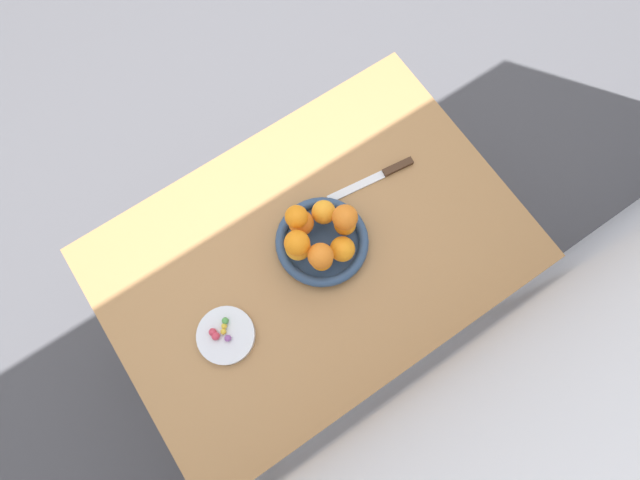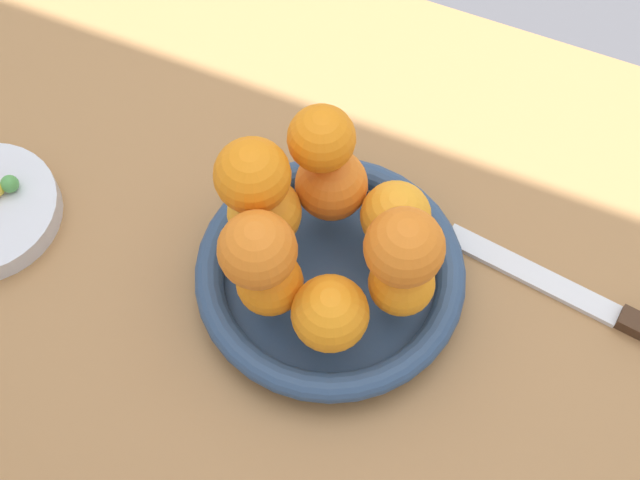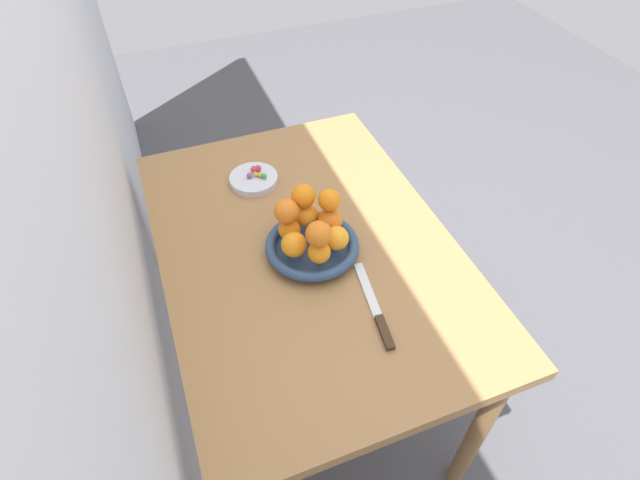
# 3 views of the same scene
# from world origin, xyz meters

# --- Properties ---
(ground_plane) EXTENTS (6.00, 6.00, 0.00)m
(ground_plane) POSITION_xyz_m (0.00, 0.00, 0.00)
(ground_plane) COLOR #4C4C51
(wall_back) EXTENTS (4.00, 0.05, 2.50)m
(wall_back) POSITION_xyz_m (0.00, 0.44, 1.25)
(wall_back) COLOR silver
(wall_back) RESTS_ON ground_plane
(dining_table) EXTENTS (1.10, 0.76, 0.74)m
(dining_table) POSITION_xyz_m (0.00, 0.00, 0.65)
(dining_table) COLOR #9E7042
(dining_table) RESTS_ON ground_plane
(fruit_bowl) EXTENTS (0.24, 0.24, 0.04)m
(fruit_bowl) POSITION_xyz_m (-0.03, -0.01, 0.76)
(fruit_bowl) COLOR navy
(fruit_bowl) RESTS_ON dining_table
(candy_dish) EXTENTS (0.15, 0.15, 0.02)m
(candy_dish) POSITION_xyz_m (0.30, 0.06, 0.75)
(candy_dish) COLOR silver
(candy_dish) RESTS_ON dining_table
(orange_0) EXTENTS (0.06, 0.06, 0.06)m
(orange_0) POSITION_xyz_m (-0.10, 0.00, 0.81)
(orange_0) COLOR orange
(orange_0) RESTS_ON fruit_bowl
(orange_1) EXTENTS (0.06, 0.06, 0.06)m
(orange_1) POSITION_xyz_m (-0.07, -0.06, 0.81)
(orange_1) COLOR orange
(orange_1) RESTS_ON fruit_bowl
(orange_2) EXTENTS (0.07, 0.07, 0.07)m
(orange_2) POSITION_xyz_m (-0.01, -0.06, 0.81)
(orange_2) COLOR orange
(orange_2) RESTS_ON fruit_bowl
(orange_3) EXTENTS (0.07, 0.07, 0.07)m
(orange_3) POSITION_xyz_m (0.03, -0.01, 0.81)
(orange_3) COLOR orange
(orange_3) RESTS_ON fruit_bowl
(orange_4) EXTENTS (0.06, 0.06, 0.06)m
(orange_4) POSITION_xyz_m (0.00, 0.04, 0.81)
(orange_4) COLOR orange
(orange_4) RESTS_ON fruit_bowl
(orange_5) EXTENTS (0.06, 0.06, 0.06)m
(orange_5) POSITION_xyz_m (-0.06, 0.05, 0.81)
(orange_5) COLOR orange
(orange_5) RESTS_ON fruit_bowl
(orange_6) EXTENTS (0.06, 0.06, 0.06)m
(orange_6) POSITION_xyz_m (-0.10, 0.00, 0.87)
(orange_6) COLOR orange
(orange_6) RESTS_ON orange_0
(orange_7) EXTENTS (0.06, 0.06, 0.06)m
(orange_7) POSITION_xyz_m (0.04, -0.01, 0.88)
(orange_7) COLOR orange
(orange_7) RESTS_ON orange_3
(orange_8) EXTENTS (0.06, 0.06, 0.06)m
(orange_8) POSITION_xyz_m (0.01, 0.05, 0.87)
(orange_8) COLOR orange
(orange_8) RESTS_ON orange_4
(orange_9) EXTENTS (0.06, 0.06, 0.06)m
(orange_9) POSITION_xyz_m (-0.00, -0.07, 0.87)
(orange_9) COLOR orange
(orange_9) RESTS_ON orange_2
(candy_ball_0) EXTENTS (0.02, 0.02, 0.02)m
(candy_ball_0) POSITION_xyz_m (0.32, 0.05, 0.77)
(candy_ball_0) COLOR #C6384C
(candy_ball_0) RESTS_ON candy_dish
(candy_ball_1) EXTENTS (0.02, 0.02, 0.02)m
(candy_ball_1) POSITION_xyz_m (0.28, 0.03, 0.77)
(candy_ball_1) COLOR #4C9947
(candy_ball_1) RESTS_ON candy_dish
(candy_ball_2) EXTENTS (0.02, 0.02, 0.02)m
(candy_ball_2) POSITION_xyz_m (0.32, 0.04, 0.77)
(candy_ball_2) COLOR #C6384C
(candy_ball_2) RESTS_ON candy_dish
(candy_ball_3) EXTENTS (0.02, 0.02, 0.02)m
(candy_ball_3) POSITION_xyz_m (0.30, 0.05, 0.77)
(candy_ball_3) COLOR gold
(candy_ball_3) RESTS_ON candy_dish
(candy_ball_4) EXTENTS (0.01, 0.01, 0.01)m
(candy_ball_4) POSITION_xyz_m (0.29, 0.04, 0.77)
(candy_ball_4) COLOR gold
(candy_ball_4) RESTS_ON candy_dish
(candy_ball_5) EXTENTS (0.02, 0.02, 0.02)m
(candy_ball_5) POSITION_xyz_m (0.30, 0.07, 0.77)
(candy_ball_5) COLOR #8C4C99
(candy_ball_5) RESTS_ON candy_dish
(knife) EXTENTS (0.26, 0.05, 0.01)m
(knife) POSITION_xyz_m (-0.27, -0.08, 0.75)
(knife) COLOR #3F2819
(knife) RESTS_ON dining_table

